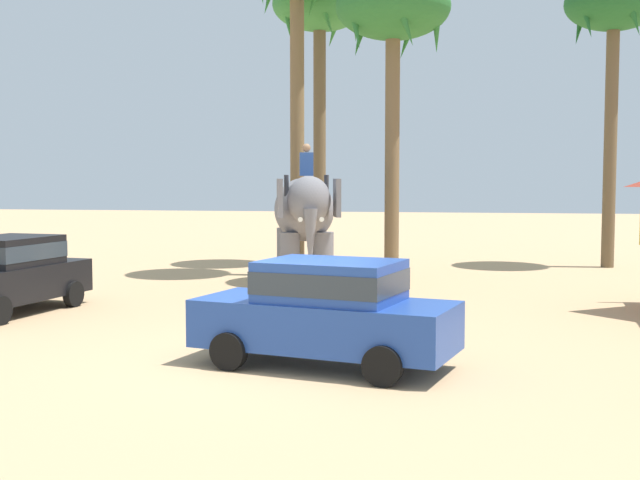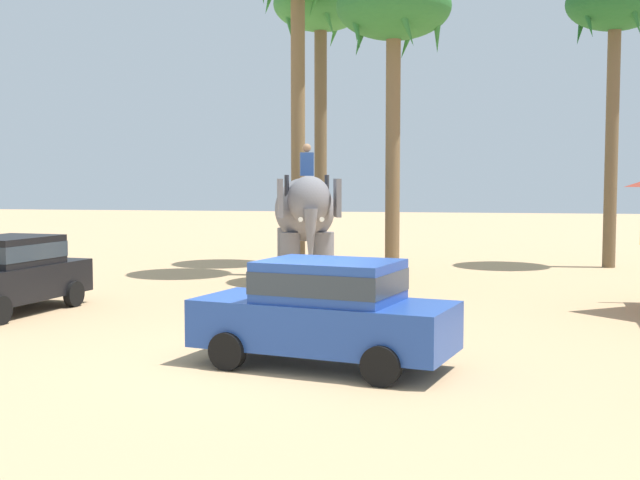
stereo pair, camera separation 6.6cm
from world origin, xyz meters
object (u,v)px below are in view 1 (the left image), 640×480
at_px(palm_tree_near_hut, 320,15).
at_px(palm_tree_far_back, 614,14).
at_px(car_parked_far_side, 7,272).
at_px(palm_tree_behind_elephant, 393,17).
at_px(elephant_with_mahout, 305,216).
at_px(car_sedan_foreground, 327,309).

xyz_separation_m(palm_tree_near_hut, palm_tree_far_back, (9.66, 1.00, -0.10)).
bearing_deg(car_parked_far_side, palm_tree_behind_elephant, 40.06).
xyz_separation_m(elephant_with_mahout, palm_tree_near_hut, (-0.74, 6.37, 6.50)).
distance_m(car_parked_far_side, palm_tree_far_back, 20.53).
height_order(palm_tree_behind_elephant, palm_tree_far_back, palm_tree_far_back).
relative_size(palm_tree_behind_elephant, palm_tree_near_hut, 0.89).
relative_size(car_parked_far_side, elephant_with_mahout, 1.07).
bearing_deg(elephant_with_mahout, palm_tree_behind_elephant, 39.18).
bearing_deg(palm_tree_near_hut, palm_tree_far_back, 5.88).
bearing_deg(palm_tree_near_hut, car_parked_far_side, -114.01).
relative_size(car_parked_far_side, palm_tree_behind_elephant, 0.50).
bearing_deg(palm_tree_far_back, car_sedan_foreground, -112.90).
height_order(car_sedan_foreground, elephant_with_mahout, elephant_with_mahout).
bearing_deg(elephant_with_mahout, car_parked_far_side, -139.61).
height_order(elephant_with_mahout, palm_tree_far_back, palm_tree_far_back).
bearing_deg(palm_tree_far_back, palm_tree_behind_elephant, -140.35).
xyz_separation_m(car_parked_far_side, palm_tree_behind_elephant, (7.92, 6.66, 6.53)).
bearing_deg(palm_tree_near_hut, elephant_with_mahout, -83.38).
height_order(car_sedan_foreground, palm_tree_far_back, palm_tree_far_back).
relative_size(car_sedan_foreground, palm_tree_near_hut, 0.45).
bearing_deg(palm_tree_far_back, palm_tree_near_hut, -174.12).
height_order(car_sedan_foreground, car_parked_far_side, same).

